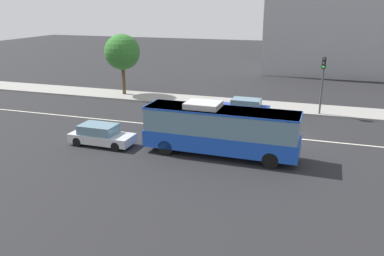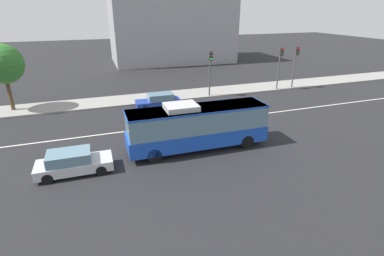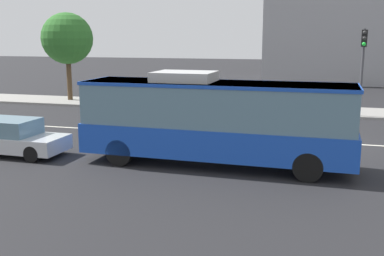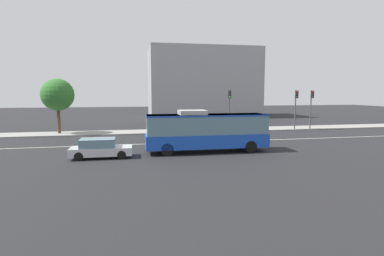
{
  "view_description": "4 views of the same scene",
  "coord_description": "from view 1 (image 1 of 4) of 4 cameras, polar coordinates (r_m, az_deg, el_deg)",
  "views": [
    {
      "loc": [
        2.24,
        -28.37,
        9.48
      ],
      "look_at": [
        -5.23,
        -5.61,
        1.89
      ],
      "focal_mm": 36.88,
      "sensor_mm": 36.0,
      "label": 1
    },
    {
      "loc": [
        -10.39,
        -23.09,
        9.53
      ],
      "look_at": [
        -4.16,
        -5.51,
        1.91
      ],
      "focal_mm": 27.73,
      "sensor_mm": 36.0,
      "label": 2
    },
    {
      "loc": [
        0.05,
        -20.98,
        4.69
      ],
      "look_at": [
        -4.25,
        -5.54,
        1.49
      ],
      "focal_mm": 42.5,
      "sensor_mm": 36.0,
      "label": 3
    },
    {
      "loc": [
        -9.84,
        -29.28,
        4.87
      ],
      "look_at": [
        -4.69,
        -4.59,
        1.97
      ],
      "focal_mm": 28.87,
      "sensor_mm": 36.0,
      "label": 4
    }
  ],
  "objects": [
    {
      "name": "office_block_background",
      "position": [
        60.87,
        21.57,
        13.86
      ],
      "size": [
        21.67,
        13.33,
        13.6
      ],
      "rotation": [
        0.0,
        0.0,
        -0.02
      ],
      "color": "#939399",
      "rests_on": "ground_plane"
    },
    {
      "name": "sedan_silver",
      "position": [
        28.21,
        -13.03,
        -0.98
      ],
      "size": [
        4.53,
        1.88,
        1.46
      ],
      "rotation": [
        0.0,
        0.0,
        -0.02
      ],
      "color": "#B7BABF",
      "rests_on": "ground_plane"
    },
    {
      "name": "transit_bus",
      "position": [
        25.36,
        4.13,
        -0.09
      ],
      "size": [
        10.04,
        2.67,
        3.46
      ],
      "rotation": [
        0.0,
        0.0,
        -0.02
      ],
      "color": "#1947B7",
      "rests_on": "ground_plane"
    },
    {
      "name": "street_tree_kerbside_left",
      "position": [
        42.7,
        -10.06,
        10.75
      ],
      "size": [
        3.72,
        3.72,
        6.49
      ],
      "color": "#4C3823",
      "rests_on": "ground_plane"
    },
    {
      "name": "lane_centre_line",
      "position": [
        30.0,
        12.95,
        -1.31
      ],
      "size": [
        76.0,
        0.16,
        0.01
      ],
      "primitive_type": "cube",
      "color": "silver",
      "rests_on": "ground_plane"
    },
    {
      "name": "sidewalk_kerb",
      "position": [
        38.41,
        14.29,
        2.83
      ],
      "size": [
        80.0,
        3.9,
        0.14
      ],
      "primitive_type": "cube",
      "color": "gray",
      "rests_on": "ground_plane"
    },
    {
      "name": "traffic_light_far_corner",
      "position": [
        35.97,
        18.41,
        7.21
      ],
      "size": [
        0.34,
        0.62,
        5.2
      ],
      "rotation": [
        0.0,
        0.0,
        -1.64
      ],
      "color": "#47474C",
      "rests_on": "ground_plane"
    },
    {
      "name": "sedan_blue",
      "position": [
        35.25,
        7.58,
        3.03
      ],
      "size": [
        4.53,
        1.88,
        1.46
      ],
      "rotation": [
        0.0,
        0.0,
        3.12
      ],
      "color": "#1E3899",
      "rests_on": "ground_plane"
    },
    {
      "name": "ground_plane",
      "position": [
        30.0,
        12.95,
        -1.32
      ],
      "size": [
        160.0,
        160.0,
        0.0
      ],
      "primitive_type": "plane",
      "color": "black"
    }
  ]
}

